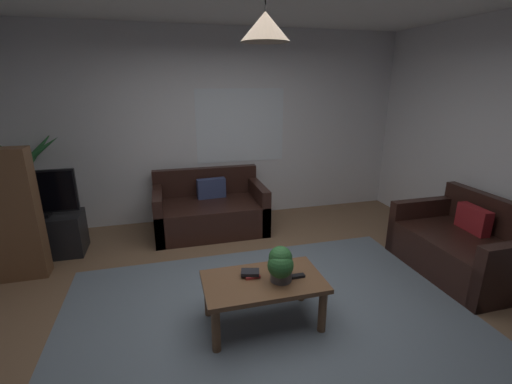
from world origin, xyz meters
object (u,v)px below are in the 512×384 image
couch_under_window (210,211)px  coffee_table (263,287)px  book_on_table_0 (252,275)px  potted_palm_corner (34,195)px  potted_plant_on_table (281,264)px  couch_right_side (464,248)px  remote_on_table_0 (296,276)px  bookshelf_corner (0,216)px  tv_stand (43,236)px  book_on_table_1 (250,272)px  pendant_lamp (265,27)px  tv (34,194)px

couch_under_window → coffee_table: 2.13m
book_on_table_0 → potted_palm_corner: potted_palm_corner is taller
coffee_table → potted_plant_on_table: size_ratio=3.31×
couch_right_side → remote_on_table_0: couch_right_side is taller
remote_on_table_0 → potted_palm_corner: (-2.63, 2.35, 0.21)m
couch_under_window → potted_plant_on_table: (0.29, -2.18, 0.31)m
remote_on_table_0 → bookshelf_corner: bookshelf_corner is taller
coffee_table → book_on_table_0: bearing=138.7°
book_on_table_0 → potted_palm_corner: size_ratio=0.09×
remote_on_table_0 → tv_stand: tv_stand is taller
coffee_table → bookshelf_corner: 2.78m
couch_under_window → book_on_table_1: (0.07, -2.05, 0.19)m
potted_plant_on_table → tv_stand: (-2.33, 1.94, -0.34)m
couch_right_side → tv_stand: (-4.56, 1.61, -0.02)m
remote_on_table_0 → coffee_table: bearing=82.2°
couch_right_side → pendant_lamp: pendant_lamp is taller
tv_stand → potted_palm_corner: bearing=110.2°
couch_under_window → couch_right_side: same height
remote_on_table_0 → bookshelf_corner: size_ratio=0.11×
potted_palm_corner → book_on_table_1: bearing=-44.7°
potted_palm_corner → couch_under_window: bearing=-4.9°
book_on_table_0 → potted_plant_on_table: size_ratio=0.40×
tv → potted_palm_corner: (-0.16, 0.45, -0.14)m
couch_right_side → potted_palm_corner: (-4.72, 2.04, 0.37)m
couch_under_window → couch_right_side: 3.13m
tv → pendant_lamp: (2.20, -1.86, 1.58)m
tv → bookshelf_corner: bookshelf_corner is taller
pendant_lamp → coffee_table: bearing=-76.0°
book_on_table_0 → potted_plant_on_table: potted_plant_on_table is taller
tv → bookshelf_corner: size_ratio=0.64×
tv_stand → bookshelf_corner: bookshelf_corner is taller
potted_palm_corner → pendant_lamp: 3.73m
tv_stand → bookshelf_corner: (-0.19, -0.49, 0.46)m
couch_under_window → remote_on_table_0: size_ratio=9.36×
couch_under_window → remote_on_table_0: 2.21m
book_on_table_1 → potted_plant_on_table: size_ratio=0.50×
book_on_table_1 → tv: bearing=139.7°
book_on_table_0 → pendant_lamp: bearing=-41.3°
couch_right_side → pendant_lamp: size_ratio=2.87×
couch_under_window → couch_right_side: size_ratio=1.10×
coffee_table → tv_stand: size_ratio=1.12×
coffee_table → couch_right_side: bearing=6.7°
couch_under_window → potted_plant_on_table: 2.22m
tv → potted_palm_corner: potted_palm_corner is taller
potted_plant_on_table → book_on_table_0: bearing=148.7°
coffee_table → remote_on_table_0: size_ratio=6.31×
couch_under_window → tv: (-2.03, -0.26, 0.51)m
potted_palm_corner → pendant_lamp: size_ratio=3.04×
book_on_table_1 → remote_on_table_0: size_ratio=0.96×
potted_palm_corner → pendant_lamp: (2.36, -2.32, 1.72)m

